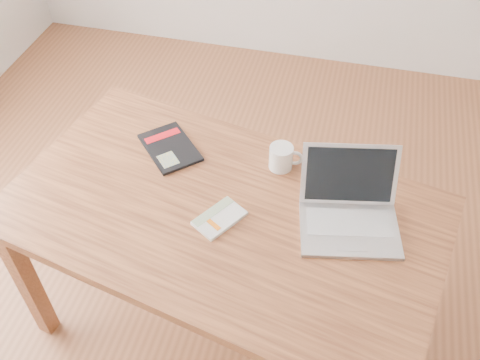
% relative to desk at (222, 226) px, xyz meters
% --- Properties ---
extents(room, '(4.04, 4.04, 2.70)m').
position_rel_desk_xyz_m(room, '(-0.07, 0.19, 0.69)').
color(room, brown).
rests_on(room, ground).
extents(desk, '(1.65, 1.15, 0.75)m').
position_rel_desk_xyz_m(desk, '(0.00, 0.00, 0.00)').
color(desk, brown).
rests_on(desk, ground).
extents(white_guidebook, '(0.18, 0.20, 0.02)m').
position_rel_desk_xyz_m(white_guidebook, '(0.00, -0.04, 0.10)').
color(white_guidebook, beige).
rests_on(white_guidebook, desk).
extents(black_guidebook, '(0.29, 0.30, 0.01)m').
position_rel_desk_xyz_m(black_guidebook, '(-0.28, 0.25, 0.10)').
color(black_guidebook, black).
rests_on(black_guidebook, desk).
extents(laptop, '(0.38, 0.37, 0.22)m').
position_rel_desk_xyz_m(laptop, '(0.43, 0.06, 0.14)').
color(laptop, silver).
rests_on(laptop, desk).
extents(coffee_mug, '(0.13, 0.09, 0.09)m').
position_rel_desk_xyz_m(coffee_mug, '(0.16, 0.26, 0.14)').
color(coffee_mug, white).
rests_on(coffee_mug, desk).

